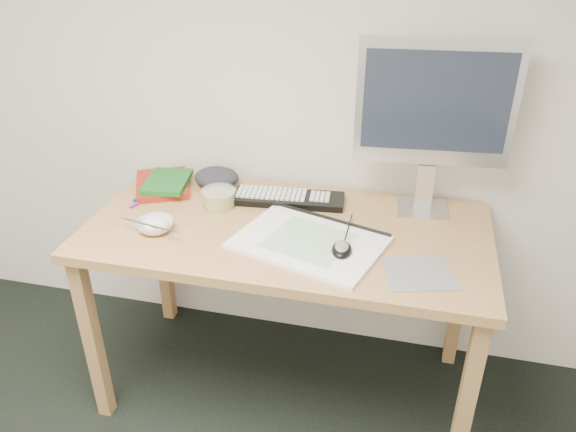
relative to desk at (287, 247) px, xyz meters
name	(u,v)px	position (x,y,z in m)	size (l,w,h in m)	color
desk	(287,247)	(0.00, 0.00, 0.00)	(1.40, 0.70, 0.75)	tan
mousepad	(419,273)	(0.46, -0.18, 0.08)	(0.20, 0.19, 0.00)	gray
sketchpad	(309,242)	(0.10, -0.09, 0.09)	(0.47, 0.33, 0.01)	silver
keyboard	(289,199)	(-0.04, 0.19, 0.09)	(0.42, 0.13, 0.02)	black
monitor	(435,108)	(0.45, 0.24, 0.47)	(0.53, 0.18, 0.62)	silver
mouse	(342,247)	(0.21, -0.13, 0.11)	(0.06, 0.10, 0.04)	black
rice_bowl	(155,226)	(-0.43, -0.13, 0.10)	(0.13, 0.13, 0.04)	white
chopsticks	(149,225)	(-0.44, -0.16, 0.12)	(0.02, 0.02, 0.23)	silver
fruit_tub	(219,198)	(-0.28, 0.10, 0.11)	(0.13, 0.13, 0.06)	#E6D751
book_red	(162,184)	(-0.56, 0.19, 0.10)	(0.20, 0.26, 0.03)	maroon
book_green	(167,182)	(-0.52, 0.18, 0.12)	(0.16, 0.22, 0.02)	#175F20
cloth_lump	(217,178)	(-0.35, 0.27, 0.11)	(0.15, 0.12, 0.06)	#222429
pencil_pink	(280,220)	(-0.03, 0.04, 0.09)	(0.01, 0.01, 0.17)	pink
pencil_tan	(305,228)	(0.06, 0.00, 0.09)	(0.01, 0.01, 0.19)	#A38B56
pencil_black	(325,227)	(0.13, 0.03, 0.09)	(0.01, 0.01, 0.18)	black
marker_blue	(145,194)	(-0.59, 0.11, 0.09)	(0.01, 0.01, 0.13)	#1E49A2
marker_orange	(154,195)	(-0.55, 0.11, 0.09)	(0.01, 0.01, 0.13)	orange
marker_purple	(142,201)	(-0.58, 0.05, 0.09)	(0.01, 0.01, 0.12)	#74268E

